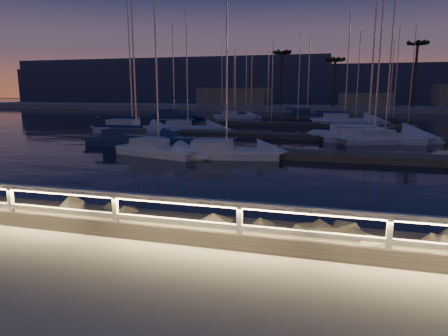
% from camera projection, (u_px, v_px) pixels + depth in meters
% --- Properties ---
extents(ground, '(400.00, 400.00, 0.00)m').
position_uv_depth(ground, '(196.00, 244.00, 8.95)').
color(ground, gray).
rests_on(ground, ground).
extents(harbor_water, '(400.00, 440.00, 0.60)m').
position_uv_depth(harbor_water, '(305.00, 136.00, 38.63)').
color(harbor_water, black).
rests_on(harbor_water, ground).
extents(guard_rail, '(44.11, 0.12, 1.06)m').
position_uv_depth(guard_rail, '(193.00, 211.00, 8.82)').
color(guard_rail, silver).
rests_on(guard_rail, ground).
extents(riprap, '(29.91, 2.58, 1.26)m').
position_uv_depth(riprap, '(12.00, 214.00, 11.39)').
color(riprap, '#6C665C').
rests_on(riprap, ground).
extents(floating_docks, '(22.00, 36.00, 0.40)m').
position_uv_depth(floating_docks, '(306.00, 129.00, 39.73)').
color(floating_docks, '#5C554C').
rests_on(floating_docks, ground).
extents(far_shore, '(160.00, 14.00, 5.20)m').
position_uv_depth(far_shore, '(322.00, 106.00, 78.88)').
color(far_shore, gray).
rests_on(far_shore, ground).
extents(palm_left, '(3.00, 3.00, 11.20)m').
position_uv_depth(palm_left, '(282.00, 55.00, 77.17)').
color(palm_left, brown).
rests_on(palm_left, ground).
extents(palm_center, '(3.00, 3.00, 9.70)m').
position_uv_depth(palm_center, '(335.00, 62.00, 75.70)').
color(palm_center, brown).
rests_on(palm_center, ground).
extents(palm_right, '(3.00, 3.00, 12.20)m').
position_uv_depth(palm_right, '(418.00, 47.00, 70.60)').
color(palm_right, brown).
rests_on(palm_right, ground).
extents(distant_hills, '(230.00, 37.50, 18.00)m').
position_uv_depth(distant_hills, '(265.00, 87.00, 140.24)').
color(distant_hills, '#384157').
rests_on(distant_hills, ground).
extents(sailboat_a, '(6.18, 3.26, 10.20)m').
position_uv_depth(sailboat_a, '(157.00, 149.00, 24.82)').
color(sailboat_a, silver).
rests_on(sailboat_a, ground).
extents(sailboat_b, '(6.92, 3.21, 11.39)m').
position_uv_depth(sailboat_b, '(224.00, 151.00, 24.00)').
color(sailboat_b, silver).
rests_on(sailboat_b, ground).
extents(sailboat_c, '(9.51, 4.05, 15.64)m').
position_uv_depth(sailboat_c, '(364.00, 135.00, 32.21)').
color(sailboat_c, silver).
rests_on(sailboat_c, ground).
extents(sailboat_e, '(7.78, 2.83, 13.07)m').
position_uv_depth(sailboat_e, '(131.00, 128.00, 38.23)').
color(sailboat_e, silver).
rests_on(sailboat_e, ground).
extents(sailboat_f, '(7.84, 2.80, 13.13)m').
position_uv_depth(sailboat_f, '(134.00, 139.00, 29.61)').
color(sailboat_f, navy).
rests_on(sailboat_f, ground).
extents(sailboat_g, '(8.70, 3.43, 14.39)m').
position_uv_depth(sailboat_g, '(371.00, 136.00, 31.49)').
color(sailboat_g, silver).
rests_on(sailboat_g, ground).
extents(sailboat_h, '(7.92, 5.04, 13.06)m').
position_uv_depth(sailboat_h, '(382.00, 138.00, 30.84)').
color(sailboat_h, silver).
rests_on(sailboat_h, ground).
extents(sailboat_i, '(6.52, 3.23, 10.75)m').
position_uv_depth(sailboat_i, '(234.00, 116.00, 57.49)').
color(sailboat_i, silver).
rests_on(sailboat_i, ground).
extents(sailboat_j, '(7.04, 4.13, 11.60)m').
position_uv_depth(sailboat_j, '(186.00, 128.00, 39.01)').
color(sailboat_j, silver).
rests_on(sailboat_j, ground).
extents(sailboat_k, '(8.45, 2.83, 14.17)m').
position_uv_depth(sailboat_k, '(343.00, 120.00, 49.45)').
color(sailboat_k, silver).
rests_on(sailboat_k, ground).
extents(sailboat_m, '(8.13, 3.56, 13.47)m').
position_uv_depth(sailboat_m, '(173.00, 115.00, 58.34)').
color(sailboat_m, navy).
rests_on(sailboat_m, ground).
extents(sailboat_n, '(7.29, 3.87, 11.97)m').
position_uv_depth(sailboat_n, '(306.00, 115.00, 59.96)').
color(sailboat_n, navy).
rests_on(sailboat_n, ground).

